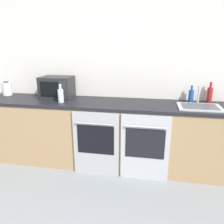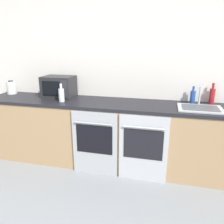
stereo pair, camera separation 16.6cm
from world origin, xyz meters
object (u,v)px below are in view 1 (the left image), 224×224
Objects in this scene: bottle_clear at (61,95)px; sink at (200,107)px; oven_left at (96,144)px; bottle_blue at (191,95)px; kettle at (7,89)px; microwave at (57,87)px; bottle_red at (210,94)px; oven_right at (145,148)px.

bottle_clear is 0.48× the size of sink.
oven_left is 3.50× the size of bottle_clear.
bottle_blue is 2.73m from kettle.
oven_left is at bearing -17.71° from kettle.
bottle_clear reaches higher than kettle.
sink is at bearing 1.90° from bottle_clear.
microwave is 0.84m from kettle.
bottle_red is (1.44, 0.58, 0.58)m from oven_left.
oven_right is 3.86× the size of bottle_blue.
microwave is (-0.69, 0.46, 0.63)m from oven_left.
bottle_red is 1.11× the size of bottle_clear.
kettle is (-1.53, 0.49, 0.58)m from oven_left.
microwave is 2.00× the size of bottle_blue.
kettle is at bearing 175.56° from sink.
bottle_red is at bearing 10.63° from bottle_clear.
bottle_red reaches higher than oven_left.
kettle is at bearing 162.29° from oven_left.
bottle_blue is (1.89, 0.10, -0.07)m from microwave.
microwave is 1.64× the size of bottle_red.
sink is (1.95, -0.19, -0.14)m from microwave.
microwave is 1.81× the size of bottle_clear.
bottle_red is 1.22× the size of bottle_blue.
kettle is 0.40× the size of sink.
microwave is 1.97m from sink.
bottle_clear is at bearing 158.27° from oven_left.
microwave is (-1.31, 0.46, 0.63)m from oven_right.
oven_left is 3.86× the size of bottle_blue.
microwave is 0.30m from bottle_clear.
sink is (-0.18, -0.31, -0.09)m from bottle_red.
oven_right is 0.98m from bottle_blue.
microwave reaches higher than kettle.
bottle_blue is (0.58, 0.56, 0.56)m from oven_right.
microwave is at bearing 146.31° from oven_left.
bottle_red is at bearing 60.42° from sink.
bottle_blue is (1.20, 0.56, 0.56)m from oven_left.
bottle_clear reaches higher than oven_left.
bottle_red is 0.37m from sink.
bottle_blue is at bearing 3.14° from microwave.
bottle_clear is at bearing 169.61° from oven_right.
microwave reaches higher than oven_right.
microwave is at bearing -176.71° from bottle_red.
kettle is (-1.00, 0.28, 0.00)m from bottle_clear.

